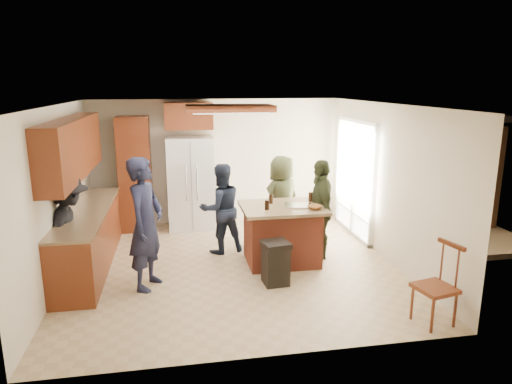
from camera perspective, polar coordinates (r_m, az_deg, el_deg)
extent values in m
plane|color=tan|center=(7.29, -2.89, -9.18)|extent=(5.00, 5.00, 0.00)
plane|color=white|center=(6.74, -3.14, 10.84)|extent=(5.00, 5.00, 0.00)
plane|color=beige|center=(9.35, -4.92, 3.84)|extent=(5.00, 0.00, 5.00)
plane|color=beige|center=(4.54, 0.95, -6.61)|extent=(5.00, 0.00, 5.00)
plane|color=beige|center=(7.06, -23.57, -0.41)|extent=(0.00, 5.00, 5.00)
plane|color=beige|center=(7.62, 15.99, 1.16)|extent=(0.00, 5.00, 5.00)
cube|color=white|center=(8.72, 12.38, 1.54)|extent=(0.02, 1.60, 2.10)
cube|color=white|center=(8.72, 12.25, 1.54)|extent=(0.08, 1.72, 2.10)
cube|color=maroon|center=(6.94, -3.34, 10.42)|extent=(1.30, 0.70, 0.10)
cube|color=white|center=(6.94, -3.33, 9.93)|extent=(1.10, 0.50, 0.02)
cube|color=olive|center=(9.67, 20.43, -4.59)|extent=(3.00, 3.00, 0.10)
cube|color=#593319|center=(10.28, 22.61, 2.31)|extent=(1.40, 1.60, 2.00)
imported|color=#1B1E37|center=(6.44, -13.61, -3.88)|extent=(0.71, 0.81, 1.85)
imported|color=#182031|center=(7.64, -4.41, -2.08)|extent=(0.84, 0.65, 1.52)
imported|color=#353B22|center=(8.09, 3.25, -0.98)|extent=(0.92, 0.84, 1.58)
imported|color=#313921|center=(7.49, 8.06, -2.10)|extent=(0.59, 1.00, 1.63)
imported|color=black|center=(6.98, -22.17, -4.37)|extent=(0.56, 1.05, 1.58)
cube|color=maroon|center=(7.59, -20.11, -5.55)|extent=(0.60, 3.00, 0.88)
cube|color=#846B4C|center=(7.46, -20.40, -2.20)|extent=(0.64, 3.00, 0.04)
cube|color=maroon|center=(7.30, -21.99, 5.16)|extent=(0.35, 3.00, 0.85)
cube|color=maroon|center=(9.08, -14.84, 2.19)|extent=(0.60, 0.60, 2.20)
cube|color=maroon|center=(8.91, -8.44, 9.43)|extent=(0.90, 0.60, 0.50)
cube|color=white|center=(9.01, -8.14, 1.12)|extent=(0.90, 0.72, 1.80)
cube|color=gray|center=(8.65, -8.05, 0.61)|extent=(0.01, 0.01, 1.71)
cylinder|color=silver|center=(8.61, -8.73, 1.13)|extent=(0.02, 0.02, 0.70)
cylinder|color=silver|center=(8.61, -7.40, 1.19)|extent=(0.02, 0.02, 0.70)
cube|color=#983B27|center=(7.29, 3.25, -5.48)|extent=(1.10, 0.85, 0.88)
cube|color=olive|center=(7.16, 3.30, -1.96)|extent=(1.28, 1.03, 0.05)
cube|color=silver|center=(7.16, 5.34, -1.70)|extent=(0.45, 0.36, 0.02)
imported|color=brown|center=(7.03, 7.35, -1.91)|extent=(0.28, 0.28, 0.05)
cylinder|color=black|center=(6.92, 1.39, -1.62)|extent=(0.07, 0.07, 0.15)
cylinder|color=black|center=(7.28, 1.89, -0.87)|extent=(0.07, 0.07, 0.15)
cylinder|color=black|center=(7.47, 6.85, -0.59)|extent=(0.07, 0.07, 0.15)
cube|color=black|center=(6.58, 2.46, -9.16)|extent=(0.36, 0.36, 0.55)
cube|color=black|center=(6.47, 2.49, -6.58)|extent=(0.42, 0.42, 0.08)
cube|color=maroon|center=(5.89, 21.46, -11.14)|extent=(0.50, 0.50, 0.05)
cylinder|color=maroon|center=(5.77, 21.19, -14.18)|extent=(0.04, 0.04, 0.44)
cylinder|color=maroon|center=(5.99, 23.62, -13.34)|extent=(0.04, 0.04, 0.44)
cylinder|color=maroon|center=(5.98, 18.91, -12.93)|extent=(0.04, 0.04, 0.44)
cylinder|color=maroon|center=(6.20, 21.33, -12.19)|extent=(0.04, 0.04, 0.44)
cube|color=maroon|center=(5.83, 23.26, -6.05)|extent=(0.13, 0.40, 0.05)
cylinder|color=maroon|center=(5.83, 23.87, -8.70)|extent=(0.03, 0.03, 0.50)
cylinder|color=maroon|center=(5.99, 22.21, -7.98)|extent=(0.03, 0.03, 0.50)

